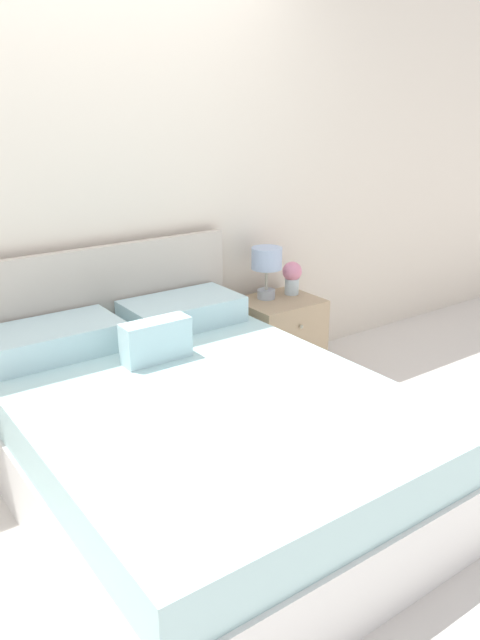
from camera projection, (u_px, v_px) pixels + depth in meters
name	position (u px, v px, depth m)	size (l,w,h in m)	color
ground_plane	(110.00, 409.00, 3.57)	(12.00, 12.00, 0.00)	silver
wall_back	(86.00, 177.00, 3.18)	(8.00, 0.06, 2.60)	silver
bed	(192.00, 431.00, 2.77)	(1.52, 1.98, 0.95)	white
nightstand	(279.00, 339.00, 3.90)	(0.47, 0.42, 0.52)	tan
table_lamp	(267.00, 263.00, 3.76)	(0.19, 0.19, 0.32)	#A8B2BC
flower_vase	(292.00, 276.00, 3.88)	(0.12, 0.12, 0.21)	silver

